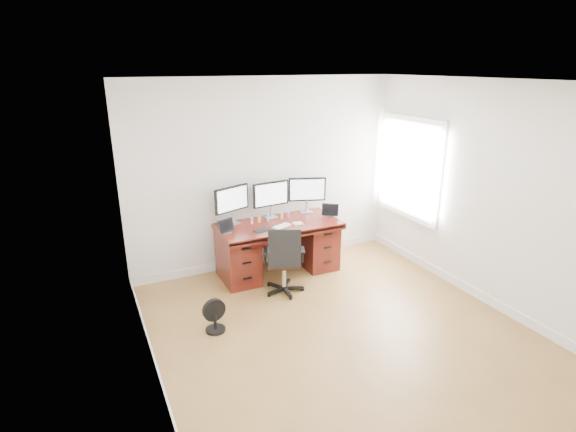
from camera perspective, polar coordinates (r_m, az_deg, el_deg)
name	(u,v)px	position (r m, az deg, el deg)	size (l,w,h in m)	color
ground	(346,337)	(5.15, 7.42, -15.05)	(4.50, 4.50, 0.00)	olive
back_wall	(266,174)	(6.45, -2.86, 5.31)	(4.00, 0.10, 2.70)	white
right_wall	(487,195)	(5.91, 24.00, 2.44)	(0.10, 4.50, 2.70)	white
desk	(278,246)	(6.38, -1.27, -3.80)	(1.70, 0.80, 0.75)	#511610
office_chair	(284,271)	(5.84, -0.50, -7.06)	(0.65, 0.65, 0.93)	black
floor_fan	(215,316)	(5.18, -9.29, -12.44)	(0.27, 0.22, 0.39)	black
monitor_left	(232,200)	(6.17, -7.15, 1.99)	(0.53, 0.22, 0.53)	silver
monitor_center	(271,195)	(6.36, -2.19, 2.65)	(0.55, 0.16, 0.53)	silver
monitor_right	(307,191)	(6.60, 2.44, 3.25)	(0.53, 0.21, 0.53)	silver
tablet_left	(226,227)	(5.90, -7.83, -1.38)	(0.25, 0.15, 0.19)	silver
tablet_right	(331,211)	(6.51, 5.42, 0.65)	(0.23, 0.20, 0.19)	silver
keyboard	(282,226)	(6.10, -0.77, -1.28)	(0.27, 0.11, 0.01)	white
trackpad	(298,223)	(6.21, 1.28, -0.95)	(0.13, 0.13, 0.01)	#B5B8BD
drawing_tablet	(262,230)	(5.98, -3.36, -1.77)	(0.22, 0.14, 0.01)	black
phone	(278,225)	(6.15, -1.30, -1.14)	(0.14, 0.07, 0.01)	black
figurine_pink	(252,220)	(6.22, -4.61, -0.51)	(0.04, 0.04, 0.10)	pink
figurine_orange	(259,219)	(6.26, -3.69, -0.37)	(0.04, 0.04, 0.10)	gold
figurine_blue	(268,218)	(6.30, -2.56, -0.20)	(0.04, 0.04, 0.10)	#678DF0
figurine_yellow	(282,215)	(6.39, -0.78, 0.07)	(0.04, 0.04, 0.10)	#CFBC6B
figurine_purple	(289,214)	(6.43, 0.08, 0.20)	(0.04, 0.04, 0.10)	#A867CB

